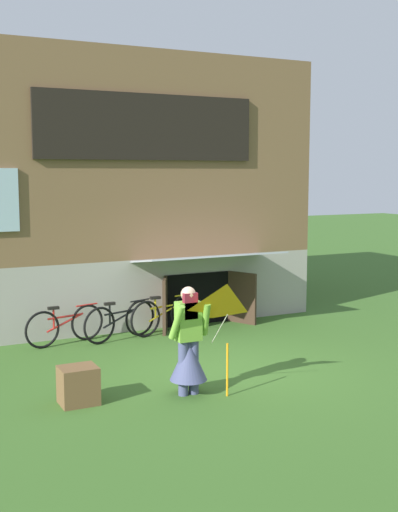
% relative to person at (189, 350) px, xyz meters
% --- Properties ---
extents(ground_plane, '(60.00, 60.00, 0.00)m').
position_rel_person_xyz_m(ground_plane, '(0.95, 0.81, -0.64)').
color(ground_plane, '#386023').
extents(log_house, '(7.48, 6.54, 5.39)m').
position_rel_person_xyz_m(log_house, '(0.95, 6.52, 2.06)').
color(log_house, '#9E998E').
rests_on(log_house, ground_plane).
extents(person, '(0.60, 0.52, 1.52)m').
position_rel_person_xyz_m(person, '(0.00, 0.00, 0.00)').
color(person, '#474C75').
rests_on(person, ground_plane).
extents(kite, '(0.82, 0.76, 1.54)m').
position_rel_person_xyz_m(kite, '(0.34, -0.48, 0.60)').
color(kite, orange).
rests_on(kite, ground_plane).
extents(bicycle_yellow, '(1.59, 0.49, 0.75)m').
position_rel_person_xyz_m(bicycle_yellow, '(1.11, 3.40, -0.28)').
color(bicycle_yellow, black).
rests_on(bicycle_yellow, ground_plane).
extents(bicycle_black, '(1.55, 0.52, 0.73)m').
position_rel_person_xyz_m(bicycle_black, '(0.17, 3.30, -0.28)').
color(bicycle_black, black).
rests_on(bicycle_black, ground_plane).
extents(bicycle_red, '(1.53, 0.42, 0.72)m').
position_rel_person_xyz_m(bicycle_red, '(-0.82, 3.44, -0.29)').
color(bicycle_red, black).
rests_on(bicycle_red, ground_plane).
extents(wooden_crate, '(0.49, 0.42, 0.51)m').
position_rel_person_xyz_m(wooden_crate, '(-1.48, 0.31, -0.38)').
color(wooden_crate, brown).
rests_on(wooden_crate, ground_plane).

